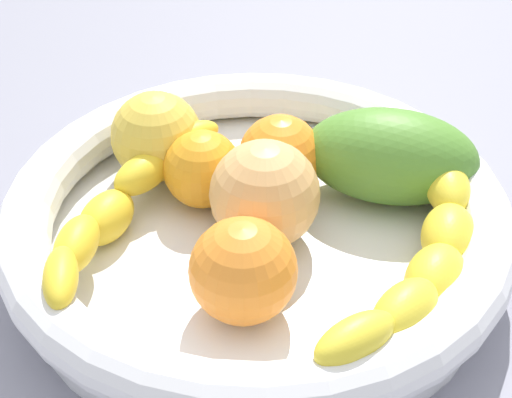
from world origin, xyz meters
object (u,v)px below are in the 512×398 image
object	(u,v)px
orange_mid_left	(243,271)
peach_blush	(266,193)
fruit_bowl	(256,224)
apple_yellow	(161,134)
mango_green	(390,156)
orange_mid_right	(207,167)
banana_draped_right	(115,208)
banana_draped_left	(428,245)
orange_front	(280,156)

from	to	relation	value
orange_mid_left	peach_blush	size ratio (longest dim) A/B	0.89
fruit_bowl	apple_yellow	size ratio (longest dim) A/B	5.15
mango_green	orange_mid_right	bearing A→B (deg)	-134.99
peach_blush	orange_mid_left	bearing A→B (deg)	-58.40
peach_blush	apple_yellow	bearing A→B (deg)	178.52
orange_mid_left	orange_mid_right	world-z (taller)	orange_mid_left
fruit_bowl	banana_draped_right	xyz separation A→B (cm)	(-6.62, -7.16, 1.96)
banana_draped_right	peach_blush	distance (cm)	10.49
orange_mid_right	peach_blush	world-z (taller)	peach_blush
orange_mid_right	apple_yellow	distance (cm)	5.08
mango_green	fruit_bowl	bearing A→B (deg)	-112.64
fruit_bowl	banana_draped_right	distance (cm)	9.94
banana_draped_right	mango_green	bearing A→B (deg)	57.85
orange_mid_right	mango_green	distance (cm)	13.54
fruit_bowl	orange_mid_right	distance (cm)	5.81
banana_draped_left	mango_green	size ratio (longest dim) A/B	1.93
fruit_bowl	orange_mid_right	world-z (taller)	orange_mid_right
banana_draped_left	orange_front	size ratio (longest dim) A/B	3.98
fruit_bowl	orange_front	xyz separation A→B (cm)	(-2.16, 4.94, 2.34)
banana_draped_left	orange_front	bearing A→B (deg)	176.78
banana_draped_right	orange_front	distance (cm)	12.90
banana_draped_left	peach_blush	xyz separation A→B (cm)	(-10.56, -4.01, 0.91)
fruit_bowl	orange_front	size ratio (longest dim) A/B	5.75
orange_front	orange_mid_right	world-z (taller)	orange_front
orange_mid_right	mango_green	xyz separation A→B (cm)	(9.56, 9.57, 0.62)
apple_yellow	peach_blush	distance (cm)	11.26
fruit_bowl	banana_draped_left	distance (cm)	12.30
banana_draped_left	banana_draped_right	bearing A→B (deg)	-147.78
orange_front	banana_draped_left	bearing A→B (deg)	-3.22
apple_yellow	banana_draped_left	bearing A→B (deg)	9.68
orange_mid_left	apple_yellow	bearing A→B (deg)	156.47
banana_draped_right	apple_yellow	size ratio (longest dim) A/B	2.98
orange_front	apple_yellow	size ratio (longest dim) A/B	0.90
banana_draped_left	orange_mid_right	bearing A→B (deg)	-167.39
banana_draped_left	orange_mid_right	xyz separation A→B (cm)	(-16.77, -3.75, -0.01)
fruit_bowl	peach_blush	bearing A→B (deg)	11.50
orange_mid_right	peach_blush	bearing A→B (deg)	-2.41
fruit_bowl	orange_front	world-z (taller)	orange_front
banana_draped_right	orange_front	bearing A→B (deg)	69.77
orange_mid_left	peach_blush	xyz separation A→B (cm)	(-3.87, 6.30, 0.43)
fruit_bowl	apple_yellow	world-z (taller)	apple_yellow
orange_mid_right	fruit_bowl	bearing A→B (deg)	-4.51
banana_draped_left	orange_mid_left	xyz separation A→B (cm)	(-6.69, -10.31, 0.48)
banana_draped_left	orange_front	distance (cm)	13.55
orange_front	orange_mid_left	bearing A→B (deg)	-58.28
apple_yellow	peach_blush	bearing A→B (deg)	-1.48
orange_front	peach_blush	size ratio (longest dim) A/B	0.82
orange_front	peach_blush	xyz separation A→B (cm)	(2.97, -4.77, 0.70)
mango_green	apple_yellow	bearing A→B (deg)	-146.87
fruit_bowl	orange_mid_left	bearing A→B (deg)	-52.62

